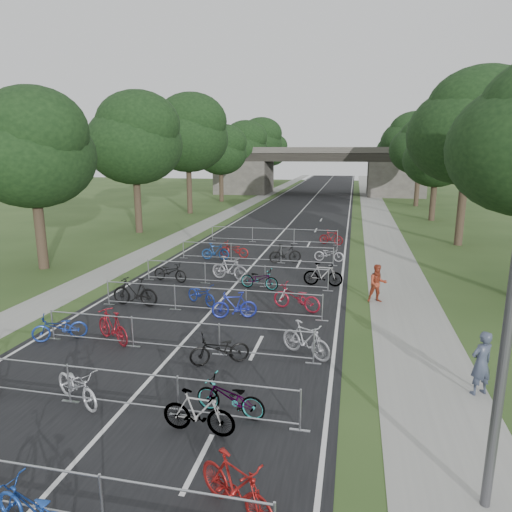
{
  "coord_description": "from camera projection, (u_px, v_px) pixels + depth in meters",
  "views": [
    {
      "loc": [
        5.6,
        -6.09,
        6.54
      ],
      "look_at": [
        0.68,
        16.91,
        1.1
      ],
      "focal_mm": 32.0,
      "sensor_mm": 36.0,
      "label": 1
    }
  ],
  "objects": [
    {
      "name": "bike_17",
      "position": [
        230.0,
        268.0,
        23.51
      ],
      "size": [
        2.13,
        1.0,
        1.23
      ],
      "primitive_type": "imported",
      "rotation": [
        0.0,
        0.0,
        1.36
      ],
      "color": "#99989F",
      "rests_on": "ground"
    },
    {
      "name": "bike_20",
      "position": [
        215.0,
        252.0,
        27.87
      ],
      "size": [
        1.75,
        0.54,
        1.05
      ],
      "primitive_type": "imported",
      "rotation": [
        0.0,
        0.0,
        1.6
      ],
      "color": "navy",
      "rests_on": "ground"
    },
    {
      "name": "bike_22",
      "position": [
        285.0,
        254.0,
        27.08
      ],
      "size": [
        1.99,
        1.13,
        1.15
      ],
      "primitive_type": "imported",
      "rotation": [
        0.0,
        0.0,
        1.9
      ],
      "color": "black",
      "rests_on": "ground"
    },
    {
      "name": "tree_right_6",
      "position": [
        396.0,
        149.0,
        87.94
      ],
      "size": [
        7.17,
        7.17,
        10.93
      ],
      "color": "#33261C",
      "rests_on": "ground"
    },
    {
      "name": "barrier_row_6",
      "position": [
        273.0,
        235.0,
        33.06
      ],
      "size": [
        9.7,
        0.08,
        1.1
      ],
      "color": "#A1A3A9",
      "rests_on": "ground"
    },
    {
      "name": "bike_21",
      "position": [
        234.0,
        250.0,
        28.49
      ],
      "size": [
        1.96,
        0.88,
        1.0
      ],
      "primitive_type": "imported",
      "rotation": [
        0.0,
        0.0,
        4.6
      ],
      "color": "maroon",
      "rests_on": "ground"
    },
    {
      "name": "bike_16",
      "position": [
        170.0,
        272.0,
        23.27
      ],
      "size": [
        2.04,
        1.06,
        1.02
      ],
      "primitive_type": "imported",
      "rotation": [
        0.0,
        0.0,
        1.36
      ],
      "color": "black",
      "rests_on": "ground"
    },
    {
      "name": "bike_9",
      "position": [
        113.0,
        326.0,
        15.84
      ],
      "size": [
        1.94,
        1.49,
        1.17
      ],
      "primitive_type": "imported",
      "rotation": [
        0.0,
        0.0,
        4.16
      ],
      "color": "maroon",
      "rests_on": "ground"
    },
    {
      "name": "bike_8",
      "position": [
        60.0,
        328.0,
        16.01
      ],
      "size": [
        1.91,
        1.49,
        0.97
      ],
      "primitive_type": "imported",
      "rotation": [
        0.0,
        0.0,
        5.25
      ],
      "color": "navy",
      "rests_on": "ground"
    },
    {
      "name": "tree_right_2",
      "position": [
        438.0,
        157.0,
        42.44
      ],
      "size": [
        6.16,
        6.16,
        9.39
      ],
      "color": "#33261C",
      "rests_on": "ground"
    },
    {
      "name": "sidewalk_right",
      "position": [
        374.0,
        207.0,
        54.41
      ],
      "size": [
        3.0,
        140.0,
        0.01
      ],
      "primitive_type": "cube",
      "color": "gray",
      "rests_on": "ground"
    },
    {
      "name": "barrier_row_3",
      "position": [
        210.0,
        300.0,
        18.77
      ],
      "size": [
        9.7,
        0.08,
        1.1
      ],
      "color": "#A1A3A9",
      "rests_on": "ground"
    },
    {
      "name": "tree_left_4",
      "position": [
        243.0,
        146.0,
        69.99
      ],
      "size": [
        7.56,
        7.56,
        11.53
      ],
      "color": "#33261C",
      "rests_on": "ground"
    },
    {
      "name": "barrier_row_5",
      "position": [
        256.0,
        253.0,
        27.35
      ],
      "size": [
        9.7,
        0.08,
        1.1
      ],
      "color": "#A1A3A9",
      "rests_on": "ground"
    },
    {
      "name": "bike_12",
      "position": [
        135.0,
        292.0,
        19.58
      ],
      "size": [
        2.1,
        0.66,
        1.25
      ],
      "primitive_type": "imported",
      "rotation": [
        0.0,
        0.0,
        4.68
      ],
      "color": "black",
      "rests_on": "ground"
    },
    {
      "name": "tree_left_1",
      "position": [
        135.0,
        141.0,
        35.7
      ],
      "size": [
        7.56,
        7.56,
        11.53
      ],
      "color": "#33261C",
      "rests_on": "ground"
    },
    {
      "name": "bike_15",
      "position": [
        296.0,
        298.0,
        19.01
      ],
      "size": [
        2.25,
        1.35,
        1.12
      ],
      "primitive_type": "imported",
      "rotation": [
        0.0,
        0.0,
        4.4
      ],
      "color": "maroon",
      "rests_on": "ground"
    },
    {
      "name": "tree_left_3",
      "position": [
        221.0,
        151.0,
        58.75
      ],
      "size": [
        6.72,
        6.72,
        10.25
      ],
      "color": "#33261C",
      "rests_on": "ground"
    },
    {
      "name": "pedestrian_a",
      "position": [
        481.0,
        363.0,
        12.37
      ],
      "size": [
        0.8,
        0.71,
        1.83
      ],
      "primitive_type": "imported",
      "rotation": [
        0.0,
        0.0,
        3.67
      ],
      "color": "#363E52",
      "rests_on": "ground"
    },
    {
      "name": "road",
      "position": [
        307.0,
        205.0,
        56.05
      ],
      "size": [
        11.0,
        140.0,
        0.01
      ],
      "primitive_type": "cube",
      "color": "black",
      "rests_on": "ground"
    },
    {
      "name": "bike_6",
      "position": [
        199.0,
        412.0,
        10.7
      ],
      "size": [
        1.85,
        0.63,
        1.09
      ],
      "primitive_type": "imported",
      "rotation": [
        0.0,
        0.0,
        1.51
      ],
      "color": "#A1A3A9",
      "rests_on": "ground"
    },
    {
      "name": "bike_27",
      "position": [
        331.0,
        237.0,
        32.4
      ],
      "size": [
        1.82,
        0.94,
        1.05
      ],
      "primitive_type": "imported",
      "rotation": [
        0.0,
        0.0,
        1.3
      ],
      "color": "maroon",
      "rests_on": "ground"
    },
    {
      "name": "bike_14",
      "position": [
        234.0,
        305.0,
        18.12
      ],
      "size": [
        1.88,
        0.99,
        1.09
      ],
      "primitive_type": "imported",
      "rotation": [
        0.0,
        0.0,
        4.99
      ],
      "color": "#1B2697",
      "rests_on": "ground"
    },
    {
      "name": "bike_3",
      "position": [
        236.0,
        486.0,
        8.3
      ],
      "size": [
        1.93,
        1.5,
        1.16
      ],
      "primitive_type": "imported",
      "rotation": [
        0.0,
        0.0,
        1.01
      ],
      "color": "maroon",
      "rests_on": "ground"
    },
    {
      "name": "pedestrian_b",
      "position": [
        377.0,
        284.0,
        20.01
      ],
      "size": [
        0.95,
        0.81,
        1.7
      ],
      "primitive_type": "imported",
      "rotation": [
        0.0,
        0.0,
        0.22
      ],
      "color": "#943620",
      "rests_on": "ground"
    },
    {
      "name": "bike_7",
      "position": [
        230.0,
        398.0,
        11.44
      ],
      "size": [
        1.96,
        0.97,
        0.99
      ],
      "primitive_type": "imported",
      "rotation": [
        0.0,
        0.0,
        4.54
      ],
      "color": "#A1A3A9",
      "rests_on": "ground"
    },
    {
      "name": "bike_11",
      "position": [
        306.0,
        340.0,
        14.74
      ],
      "size": [
        1.92,
        1.47,
        1.15
      ],
      "primitive_type": "imported",
      "rotation": [
        0.0,
        0.0,
        1.02
      ],
      "color": "#9E9FA6",
      "rests_on": "ground"
    },
    {
      "name": "tree_right_3",
      "position": [
        421.0,
        147.0,
        53.65
      ],
      "size": [
        7.17,
        7.17,
        10.93
      ],
      "color": "#33261C",
      "rests_on": "ground"
    },
    {
      "name": "bike_23",
      "position": [
        329.0,
        254.0,
        27.48
      ],
      "size": [
        1.77,
        0.65,
        0.92
      ],
      "primitive_type": "imported",
      "rotation": [
        0.0,
        0.0,
        1.55
      ],
      "color": "#AFAEB6",
      "rests_on": "ground"
    },
    {
      "name": "bike_2",
      "position": [
        33.0,
        510.0,
        7.91
      ],
      "size": [
        1.85,
        0.95,
        0.93
      ],
      "primitive_type": "imported",
      "rotation": [
        0.0,
        0.0,
        4.51
      ],
      "color": "#1C439E",
      "rests_on": "ground"
    },
    {
      "name": "tree_left_0",
      "position": [
        32.0,
        152.0,
        24.45
      ],
      "size": [
        6.72,
        6.72,
        10.25
      ],
      "color": "#33261C",
      "rests_on": "ground"
    },
    {
      "name": "barrier_row_1",
      "position": [
        122.0,
        390.0,
        11.72
      ],
      "size": [
        9.7,
        0.08,
        1.1
      ],
      "color": "#A1A3A9",
      "rests_on": "ground"
    },
    {
      "name": "tree_right_4",
      "position": [
        410.0,
        141.0,
        64.86
      ],
      "size": [
        8.18,
        8.18,
        12.47
      ],
      "color": "#33261C",
      "rests_on": "ground"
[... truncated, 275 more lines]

